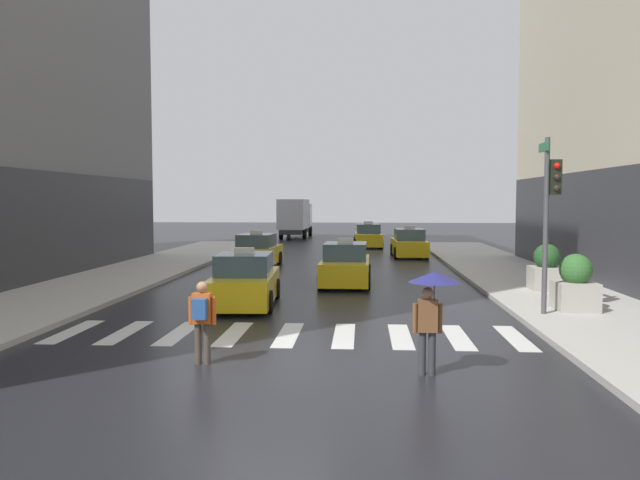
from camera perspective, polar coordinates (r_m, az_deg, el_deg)
name	(u,v)px	position (r m, az deg, el deg)	size (l,w,h in m)	color
ground_plane	(270,368)	(12.42, -4.57, -11.54)	(160.00, 160.00, 0.00)	black
crosswalk_markings	(288,334)	(15.31, -2.90, -8.61)	(11.30, 2.80, 0.01)	silver
traffic_light_pole	(550,200)	(18.03, 20.27, 3.43)	(0.44, 0.84, 4.80)	#47474C
taxi_lead	(245,282)	(19.49, -6.88, -3.84)	(2.12, 4.62, 1.80)	yellow
taxi_second	(346,266)	(24.14, 2.35, -2.37)	(1.99, 4.57, 1.80)	yellow
taxi_third	(257,252)	(30.64, -5.78, -1.12)	(2.09, 4.61, 1.80)	yellow
taxi_fourth	(409,244)	(36.37, 8.13, -0.39)	(2.03, 4.59, 1.80)	yellow
taxi_fifth	(368,237)	(43.61, 4.41, 0.30)	(2.05, 4.60, 1.80)	yellow
box_truck	(295,217)	(54.15, -2.29, 2.15)	(2.40, 7.58, 3.35)	#2D2D2D
pedestrian_with_umbrella	(432,294)	(11.73, 10.19, -4.92)	(0.96, 0.96, 1.94)	#333338
pedestrian_with_backpack	(202,316)	(12.62, -10.75, -6.83)	(0.55, 0.43, 1.65)	#473D33
planter_near_corner	(575,285)	(19.05, 22.30, -3.81)	(1.10, 1.10, 1.60)	#A8A399
planter_mid_block	(547,269)	(23.05, 20.00, -2.51)	(1.10, 1.10, 1.60)	#A8A399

